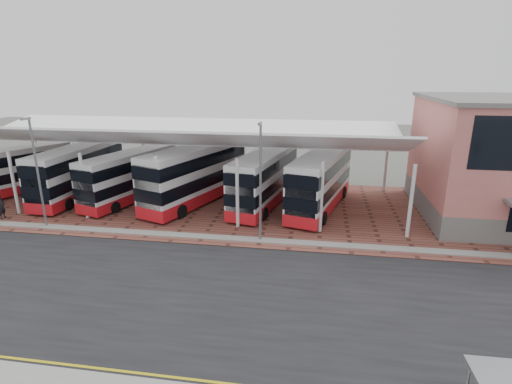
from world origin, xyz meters
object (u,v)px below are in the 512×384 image
bus_3 (196,175)px  bus_4 (265,179)px  bus_0 (14,171)px  bus_2 (131,177)px  bus_1 (79,172)px  bus_5 (321,181)px  pedestrian (2,207)px

bus_3 → bus_4: bearing=22.4°
bus_3 → bus_0: bearing=-159.6°
bus_2 → bus_1: bearing=-165.3°
bus_1 → bus_5: bus_5 is taller
bus_3 → bus_4: (5.94, 0.26, -0.20)m
bus_2 → bus_0: bearing=-164.0°
bus_2 → pedestrian: bus_2 is taller
bus_0 → bus_3: 17.36m
bus_0 → bus_2: size_ratio=0.97×
bus_3 → bus_1: bearing=-159.6°
bus_2 → bus_5: (16.50, 0.35, 0.18)m
bus_3 → pedestrian: bus_3 is taller
bus_0 → pedestrian: size_ratio=5.45×
bus_2 → bus_4: (11.81, 0.53, 0.12)m
bus_5 → bus_4: bearing=-167.3°
bus_2 → bus_3: 5.89m
bus_4 → pedestrian: 20.75m
bus_1 → bus_4: bearing=3.7°
bus_2 → bus_4: 11.83m
bus_0 → bus_3: size_ratio=0.85×
bus_0 → bus_2: bearing=24.8°
bus_4 → bus_5: 4.69m
bus_4 → bus_5: (4.68, -0.17, 0.06)m
bus_1 → bus_2: size_ratio=1.06×
bus_5 → pedestrian: (-24.34, -6.36, -1.36)m
bus_0 → bus_5: bearing=25.9°
bus_1 → bus_5: (21.54, 0.18, 0.02)m
bus_1 → bus_2: bus_1 is taller
bus_2 → bus_3: size_ratio=0.87×
bus_2 → pedestrian: bearing=-125.9°
bus_3 → bus_2: bearing=-157.4°
bus_1 → bus_4: 16.86m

